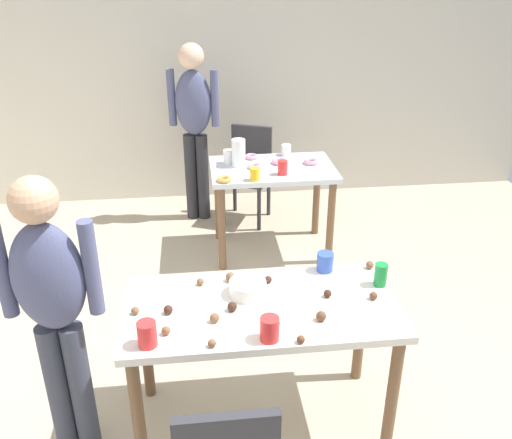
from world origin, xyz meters
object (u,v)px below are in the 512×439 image
object	(u,v)px
dining_table_far	(272,182)
person_adult_far	(194,117)
person_girl_near	(53,302)
dining_table_near	(262,322)
chair_far_table	(249,168)
pitcher_far	(239,153)
soda_can	(381,275)
mixing_bowl	(248,288)

from	to	relation	value
dining_table_far	person_adult_far	bearing A→B (deg)	129.92
person_girl_near	dining_table_near	bearing A→B (deg)	4.28
dining_table_far	chair_far_table	bearing A→B (deg)	100.42
person_adult_far	dining_table_near	bearing A→B (deg)	-83.97
person_girl_near	pitcher_far	world-z (taller)	person_girl_near
soda_can	pitcher_far	size ratio (longest dim) A/B	0.55
chair_far_table	person_adult_far	xyz separation A→B (m)	(-0.48, 0.05, 0.48)
dining_table_far	person_girl_near	bearing A→B (deg)	-123.12
chair_far_table	soda_can	distance (m)	2.50
mixing_bowl	chair_far_table	bearing A→B (deg)	83.93
mixing_bowl	soda_can	xyz separation A→B (m)	(0.68, 0.01, 0.02)
dining_table_near	dining_table_far	bearing A→B (deg)	80.15
chair_far_table	pitcher_far	size ratio (longest dim) A/B	3.93
soda_can	pitcher_far	world-z (taller)	pitcher_far
mixing_bowl	soda_can	distance (m)	0.68
person_adult_far	soda_can	size ratio (longest dim) A/B	13.23
chair_far_table	soda_can	size ratio (longest dim) A/B	7.13
person_girl_near	pitcher_far	size ratio (longest dim) A/B	6.73
person_girl_near	mixing_bowl	world-z (taller)	person_girl_near
dining_table_near	person_girl_near	xyz separation A→B (m)	(-0.95, -0.07, 0.25)
chair_far_table	pitcher_far	world-z (taller)	pitcher_far
dining_table_far	person_adult_far	world-z (taller)	person_adult_far
person_girl_near	mixing_bowl	distance (m)	0.91
soda_can	person_adult_far	bearing A→B (deg)	109.87
person_adult_far	pitcher_far	distance (m)	0.76
dining_table_near	person_adult_far	xyz separation A→B (m)	(-0.27, 2.60, 0.33)
dining_table_far	mixing_bowl	xyz separation A→B (m)	(-0.38, -1.78, 0.16)
person_girl_near	person_adult_far	world-z (taller)	person_adult_far
dining_table_near	mixing_bowl	bearing A→B (deg)	119.39
dining_table_near	mixing_bowl	world-z (taller)	mixing_bowl
chair_far_table	mixing_bowl	size ratio (longest dim) A/B	4.66
chair_far_table	mixing_bowl	distance (m)	2.48
dining_table_far	soda_can	size ratio (longest dim) A/B	8.08
dining_table_near	chair_far_table	xyz separation A→B (m)	(0.20, 2.56, -0.15)
mixing_bowl	pitcher_far	xyz separation A→B (m)	(0.12, 1.83, 0.07)
dining_table_near	mixing_bowl	size ratio (longest dim) A/B	7.16
person_girl_near	pitcher_far	xyz separation A→B (m)	(1.01, 2.01, -0.03)
dining_table_near	person_adult_far	size ratio (longest dim) A/B	0.83
soda_can	chair_far_table	bearing A→B (deg)	99.82
soda_can	pitcher_far	xyz separation A→B (m)	(-0.57, 1.83, 0.05)
chair_far_table	dining_table_near	bearing A→B (deg)	-94.55
dining_table_near	pitcher_far	xyz separation A→B (m)	(0.06, 1.94, 0.22)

